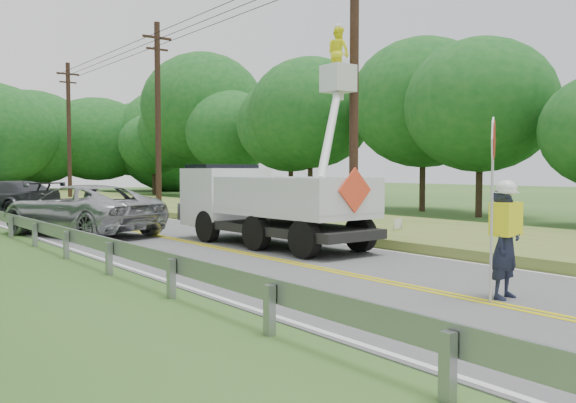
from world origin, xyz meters
TOP-DOWN VIEW (x-y plane):
  - ground at (0.00, 0.00)m, footprint 140.00×140.00m
  - road at (0.00, 14.00)m, footprint 7.20×96.00m
  - guardrail at (-4.02, 14.91)m, footprint 0.18×48.00m
  - utility_poles at (5.00, 17.02)m, footprint 1.60×43.30m
  - tall_grass_verge at (7.10, 14.00)m, footprint 7.00×96.00m
  - treeline_right at (15.63, 25.69)m, footprint 10.53×53.60m
  - flagger at (0.49, 0.38)m, footprint 1.17×0.56m
  - bucket_truck at (1.74, 9.76)m, footprint 4.46×7.08m
  - suv_silver at (-1.98, 15.30)m, footprint 4.64×6.84m
  - suv_darkgrey at (-1.99, 26.23)m, footprint 4.60×6.43m
  - yard_sign at (5.92, 7.87)m, footprint 0.46×0.14m

SIDE VIEW (x-z plane):
  - ground at x=0.00m, z-range 0.00..0.00m
  - road at x=0.00m, z-range 0.00..0.02m
  - tall_grass_verge at x=7.10m, z-range 0.00..0.30m
  - yard_sign at x=5.92m, z-range 0.15..0.82m
  - guardrail at x=-4.02m, z-range 0.17..0.94m
  - suv_darkgrey at x=-1.99m, z-range 0.02..1.75m
  - suv_silver at x=-1.98m, z-range 0.02..1.76m
  - flagger at x=0.49m, z-range -0.43..2.70m
  - bucket_truck at x=1.74m, z-range -1.86..4.96m
  - utility_poles at x=5.00m, z-range 0.27..10.27m
  - treeline_right at x=15.63m, z-range 0.07..11.91m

